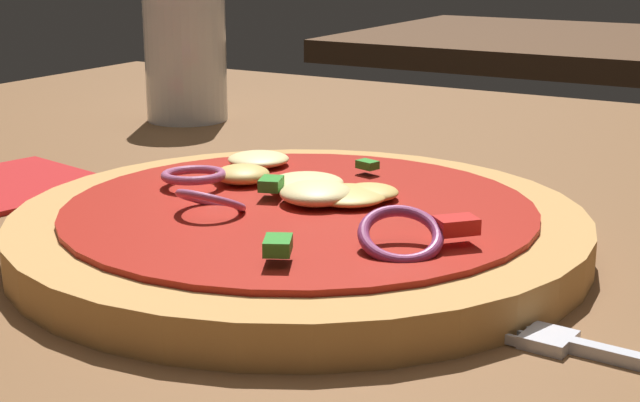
# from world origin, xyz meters

# --- Properties ---
(dining_table) EXTENTS (1.12, 0.98, 0.03)m
(dining_table) POSITION_xyz_m (0.00, 0.00, 0.02)
(dining_table) COLOR brown
(dining_table) RESTS_ON ground
(pizza) EXTENTS (0.28, 0.28, 0.04)m
(pizza) POSITION_xyz_m (-0.01, -0.03, 0.05)
(pizza) COLOR tan
(pizza) RESTS_ON dining_table
(fork) EXTENTS (0.17, 0.02, 0.01)m
(fork) POSITION_xyz_m (0.17, -0.08, 0.04)
(fork) COLOR silver
(fork) RESTS_ON dining_table
(beer_glass) EXTENTS (0.07, 0.07, 0.12)m
(beer_glass) POSITION_xyz_m (-0.27, 0.22, 0.09)
(beer_glass) COLOR silver
(beer_glass) RESTS_ON dining_table
(napkin) EXTENTS (0.13, 0.12, 0.00)m
(napkin) POSITION_xyz_m (-0.22, -0.02, 0.04)
(napkin) COLOR #B21E1E
(napkin) RESTS_ON dining_table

